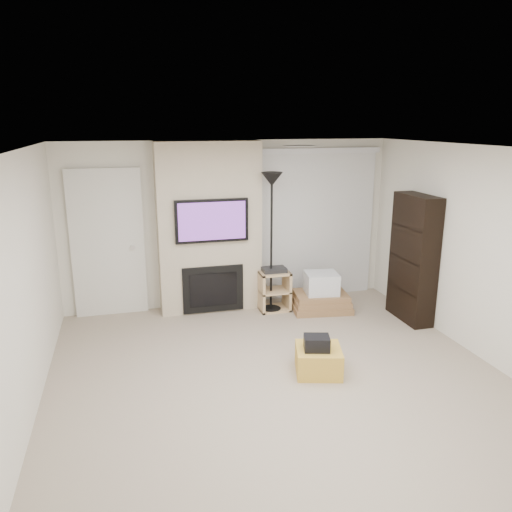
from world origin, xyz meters
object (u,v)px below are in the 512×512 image
object	(u,v)px
av_stand	(274,288)
bookshelf	(413,259)
box_stack	(321,296)
floor_lamp	(272,203)
ottoman	(318,360)

from	to	relation	value
av_stand	bookshelf	distance (m)	2.05
av_stand	box_stack	xyz separation A→B (m)	(0.69, -0.18, -0.13)
av_stand	box_stack	distance (m)	0.72
box_stack	bookshelf	world-z (taller)	bookshelf
floor_lamp	box_stack	bearing A→B (deg)	-12.01
box_stack	ottoman	bearing A→B (deg)	-112.84
floor_lamp	av_stand	xyz separation A→B (m)	(0.05, 0.02, -1.28)
ottoman	av_stand	bearing A→B (deg)	87.58
box_stack	bookshelf	xyz separation A→B (m)	(1.10, -0.67, 0.68)
ottoman	bookshelf	distance (m)	2.33
floor_lamp	box_stack	world-z (taller)	floor_lamp
floor_lamp	av_stand	distance (m)	1.29
box_stack	av_stand	bearing A→B (deg)	165.22
box_stack	floor_lamp	bearing A→B (deg)	167.99
av_stand	bookshelf	bearing A→B (deg)	-25.43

